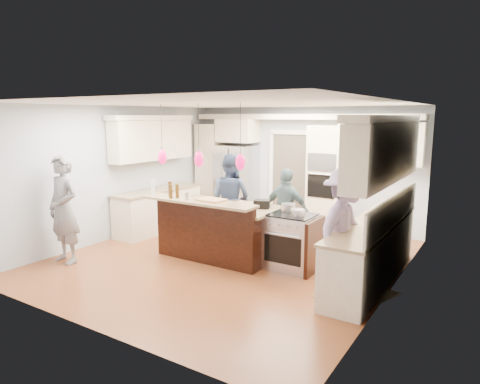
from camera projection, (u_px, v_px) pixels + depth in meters
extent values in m
plane|color=#99522A|center=(229.00, 259.00, 7.59)|extent=(6.00, 6.00, 0.00)
cube|color=#B2BCC6|center=(301.00, 166.00, 9.85)|extent=(5.50, 0.04, 2.70)
cube|color=#B2BCC6|center=(83.00, 218.00, 4.85)|extent=(5.50, 0.04, 2.70)
cube|color=#B2BCC6|center=(118.00, 172.00, 8.79)|extent=(0.04, 6.00, 2.70)
cube|color=#B2BCC6|center=(395.00, 200.00, 5.90)|extent=(0.04, 6.00, 2.70)
cube|color=white|center=(229.00, 104.00, 7.11)|extent=(5.50, 6.00, 0.04)
cube|color=#B7B7BC|center=(236.00, 182.00, 10.44)|extent=(0.90, 0.70, 1.80)
cube|color=beige|center=(327.00, 179.00, 9.21)|extent=(0.72, 0.64, 2.30)
cube|color=black|center=(322.00, 162.00, 8.87)|extent=(0.60, 0.02, 0.35)
cube|color=black|center=(321.00, 186.00, 8.96)|extent=(0.60, 0.02, 0.50)
cylinder|color=#B7B7BC|center=(321.00, 174.00, 8.89)|extent=(0.55, 0.02, 0.02)
cube|color=beige|center=(211.00, 170.00, 10.87)|extent=(0.60, 0.58, 2.30)
cube|color=beige|center=(238.00, 131.00, 10.27)|extent=(0.95, 0.58, 0.55)
cube|color=beige|center=(380.00, 143.00, 8.64)|extent=(1.70, 0.35, 0.85)
cube|color=beige|center=(299.00, 117.00, 9.48)|extent=(5.30, 0.38, 0.12)
cube|color=#4C443A|center=(291.00, 179.00, 10.02)|extent=(0.90, 0.06, 2.10)
cube|color=white|center=(291.00, 132.00, 9.80)|extent=(1.04, 0.06, 0.10)
cube|color=beige|center=(372.00, 253.00, 6.50)|extent=(0.60, 3.00, 0.88)
cube|color=tan|center=(373.00, 224.00, 6.42)|extent=(0.64, 3.05, 0.04)
cube|color=beige|center=(386.00, 152.00, 6.16)|extent=(0.35, 3.00, 0.85)
cube|color=beige|center=(387.00, 119.00, 6.08)|extent=(0.37, 3.10, 0.10)
cube|color=beige|center=(159.00, 210.00, 9.44)|extent=(0.60, 2.20, 0.88)
cube|color=tan|center=(158.00, 190.00, 9.35)|extent=(0.64, 2.25, 0.04)
cube|color=beige|center=(153.00, 140.00, 9.23)|extent=(0.35, 2.20, 0.85)
cube|color=beige|center=(152.00, 118.00, 9.14)|extent=(0.37, 2.30, 0.10)
cube|color=black|center=(223.00, 231.00, 7.76)|extent=(2.00, 1.00, 0.88)
cube|color=tan|center=(222.00, 206.00, 7.68)|extent=(2.10, 1.10, 0.04)
cube|color=black|center=(204.00, 232.00, 7.28)|extent=(2.00, 0.12, 1.08)
cube|color=tan|center=(198.00, 202.00, 7.07)|extent=(2.10, 0.42, 0.04)
cube|color=black|center=(262.00, 204.00, 7.42)|extent=(0.33, 0.30, 0.14)
cube|color=#B7B7BC|center=(291.00, 242.00, 7.04)|extent=(0.76, 0.66, 0.90)
cube|color=black|center=(282.00, 250.00, 6.77)|extent=(0.65, 0.01, 0.45)
cube|color=black|center=(292.00, 215.00, 6.96)|extent=(0.72, 0.59, 0.02)
cube|color=black|center=(315.00, 247.00, 6.82)|extent=(0.06, 0.71, 0.88)
cylinder|color=black|center=(161.00, 126.00, 7.30)|extent=(0.01, 0.01, 0.75)
ellipsoid|color=#C10B4C|center=(162.00, 157.00, 7.40)|extent=(0.15, 0.15, 0.26)
cylinder|color=black|center=(198.00, 127.00, 6.88)|extent=(0.01, 0.01, 0.75)
ellipsoid|color=#C10B4C|center=(199.00, 159.00, 6.98)|extent=(0.15, 0.15, 0.26)
cylinder|color=black|center=(240.00, 127.00, 6.46)|extent=(0.01, 0.01, 0.75)
ellipsoid|color=#C10B4C|center=(240.00, 162.00, 6.56)|extent=(0.15, 0.15, 0.26)
imported|color=slate|center=(64.00, 209.00, 7.27)|extent=(0.71, 0.49, 1.86)
imported|color=#2C3955|center=(231.00, 199.00, 8.42)|extent=(0.91, 0.73, 1.77)
imported|color=#475F63|center=(286.00, 211.00, 7.79)|extent=(0.94, 0.44, 1.57)
imported|color=#8B78A2|center=(346.00, 231.00, 5.98)|extent=(0.84, 1.26, 1.82)
cube|color=olive|center=(357.00, 295.00, 6.02)|extent=(1.04, 1.25, 0.01)
cylinder|color=silver|center=(153.00, 188.00, 7.48)|extent=(0.07, 0.07, 0.27)
cylinder|color=#452B0C|center=(177.00, 191.00, 7.27)|extent=(0.08, 0.08, 0.24)
cylinder|color=#452B0C|center=(171.00, 191.00, 7.22)|extent=(0.06, 0.06, 0.24)
cylinder|color=#452B0C|center=(170.00, 189.00, 7.39)|extent=(0.08, 0.08, 0.26)
cylinder|color=#B7B7BC|center=(187.00, 196.00, 7.12)|extent=(0.08, 0.08, 0.12)
cube|color=tan|center=(212.00, 200.00, 7.02)|extent=(0.45, 0.33, 0.03)
cylinder|color=#B7B7BC|center=(288.00, 208.00, 7.14)|extent=(0.23, 0.23, 0.14)
cylinder|color=#B7B7BC|center=(297.00, 213.00, 6.82)|extent=(0.22, 0.22, 0.11)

